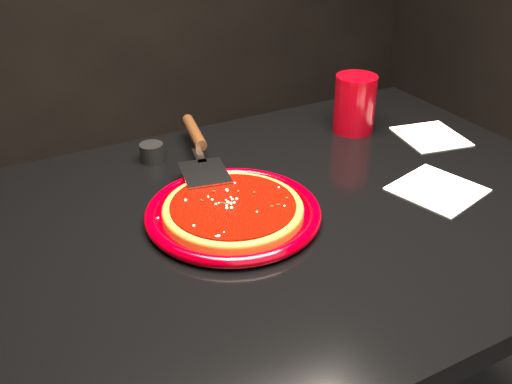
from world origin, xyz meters
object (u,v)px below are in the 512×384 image
Objects in this scene: pizza_server at (200,148)px; cup at (355,104)px; plate at (233,213)px; ramekin at (152,152)px; table at (272,367)px.

cup reaches higher than pizza_server.
cup reaches higher than plate.
ramekin is at bearing 100.00° from plate.
pizza_server is (0.03, 0.20, 0.03)m from plate.
pizza_server is 2.72× the size of cup.
plate is at bearing -80.00° from ramekin.
table is at bearing -146.20° from cup.
table is 0.50m from ramekin.
table is at bearing -14.00° from plate.
pizza_server is at bearing -42.09° from ramekin.
plate reaches higher than table.
pizza_server is at bearing 81.98° from plate.
cup is (0.33, 0.22, 0.44)m from table.
plate is (-0.07, 0.02, 0.39)m from table.
cup reaches higher than ramekin.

